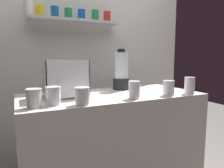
{
  "coord_description": "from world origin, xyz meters",
  "views": [
    {
      "loc": [
        -0.68,
        -1.45,
        1.19
      ],
      "look_at": [
        0.0,
        0.0,
        0.98
      ],
      "focal_mm": 32.89,
      "sensor_mm": 36.0,
      "label": 1
    }
  ],
  "objects_px": {
    "juice_cup_mango_far_left": "(34,99)",
    "juice_cup_pomegranate_far_right": "(169,89)",
    "blender_pitcher": "(121,73)",
    "juice_cup_pomegranate_left": "(53,97)",
    "juice_cup_orange_right": "(134,91)",
    "juice_cup_orange_middle": "(82,97)",
    "carrot_display_bin": "(66,85)",
    "juice_cup_orange_rightmost": "(190,87)"
  },
  "relations": [
    {
      "from": "juice_cup_orange_right",
      "to": "juice_cup_pomegranate_far_right",
      "type": "bearing_deg",
      "value": -1.79
    },
    {
      "from": "juice_cup_orange_right",
      "to": "juice_cup_pomegranate_far_right",
      "type": "height_order",
      "value": "juice_cup_orange_right"
    },
    {
      "from": "juice_cup_pomegranate_left",
      "to": "juice_cup_orange_middle",
      "type": "bearing_deg",
      "value": -25.53
    },
    {
      "from": "carrot_display_bin",
      "to": "juice_cup_pomegranate_far_right",
      "type": "xyz_separation_m",
      "value": [
        0.72,
        -0.29,
        -0.04
      ]
    },
    {
      "from": "blender_pitcher",
      "to": "juice_cup_orange_middle",
      "type": "height_order",
      "value": "blender_pitcher"
    },
    {
      "from": "juice_cup_orange_rightmost",
      "to": "juice_cup_pomegranate_far_right",
      "type": "bearing_deg",
      "value": 177.58
    },
    {
      "from": "juice_cup_mango_far_left",
      "to": "juice_cup_pomegranate_far_right",
      "type": "xyz_separation_m",
      "value": [
        0.96,
        -0.03,
        -0.0
      ]
    },
    {
      "from": "juice_cup_pomegranate_left",
      "to": "juice_cup_orange_middle",
      "type": "relative_size",
      "value": 1.04
    },
    {
      "from": "blender_pitcher",
      "to": "juice_cup_orange_rightmost",
      "type": "xyz_separation_m",
      "value": [
        0.39,
        -0.43,
        -0.1
      ]
    },
    {
      "from": "juice_cup_orange_rightmost",
      "to": "juice_cup_orange_middle",
      "type": "bearing_deg",
      "value": -179.33
    },
    {
      "from": "juice_cup_orange_middle",
      "to": "juice_cup_orange_rightmost",
      "type": "distance_m",
      "value": 0.89
    },
    {
      "from": "juice_cup_orange_middle",
      "to": "juice_cup_orange_right",
      "type": "distance_m",
      "value": 0.39
    },
    {
      "from": "juice_cup_pomegranate_far_right",
      "to": "juice_cup_orange_rightmost",
      "type": "relative_size",
      "value": 0.86
    },
    {
      "from": "blender_pitcher",
      "to": "juice_cup_orange_right",
      "type": "height_order",
      "value": "blender_pitcher"
    },
    {
      "from": "juice_cup_orange_right",
      "to": "juice_cup_orange_rightmost",
      "type": "distance_m",
      "value": 0.51
    },
    {
      "from": "blender_pitcher",
      "to": "juice_cup_pomegranate_far_right",
      "type": "height_order",
      "value": "blender_pitcher"
    },
    {
      "from": "juice_cup_pomegranate_far_right",
      "to": "juice_cup_orange_middle",
      "type": "bearing_deg",
      "value": -178.41
    },
    {
      "from": "juice_cup_mango_far_left",
      "to": "juice_cup_orange_rightmost",
      "type": "distance_m",
      "value": 1.17
    },
    {
      "from": "juice_cup_mango_far_left",
      "to": "carrot_display_bin",
      "type": "bearing_deg",
      "value": 47.24
    },
    {
      "from": "blender_pitcher",
      "to": "juice_cup_orange_right",
      "type": "bearing_deg",
      "value": -105.35
    },
    {
      "from": "blender_pitcher",
      "to": "juice_cup_pomegranate_far_right",
      "type": "xyz_separation_m",
      "value": [
        0.19,
        -0.42,
        -0.1
      ]
    },
    {
      "from": "juice_cup_pomegranate_far_right",
      "to": "carrot_display_bin",
      "type": "bearing_deg",
      "value": 157.78
    },
    {
      "from": "juice_cup_mango_far_left",
      "to": "juice_cup_pomegranate_far_right",
      "type": "height_order",
      "value": "juice_cup_pomegranate_far_right"
    },
    {
      "from": "juice_cup_pomegranate_left",
      "to": "juice_cup_pomegranate_far_right",
      "type": "height_order",
      "value": "juice_cup_pomegranate_far_right"
    },
    {
      "from": "juice_cup_pomegranate_left",
      "to": "juice_cup_orange_right",
      "type": "relative_size",
      "value": 0.9
    },
    {
      "from": "carrot_display_bin",
      "to": "juice_cup_orange_rightmost",
      "type": "relative_size",
      "value": 2.28
    },
    {
      "from": "juice_cup_orange_middle",
      "to": "juice_cup_orange_rightmost",
      "type": "height_order",
      "value": "juice_cup_orange_rightmost"
    },
    {
      "from": "blender_pitcher",
      "to": "juice_cup_orange_middle",
      "type": "xyz_separation_m",
      "value": [
        -0.5,
        -0.44,
        -0.1
      ]
    },
    {
      "from": "blender_pitcher",
      "to": "juice_cup_pomegranate_left",
      "type": "height_order",
      "value": "blender_pitcher"
    },
    {
      "from": "juice_cup_pomegranate_left",
      "to": "juice_cup_pomegranate_far_right",
      "type": "bearing_deg",
      "value": -3.89
    },
    {
      "from": "juice_cup_mango_far_left",
      "to": "juice_cup_orange_right",
      "type": "xyz_separation_m",
      "value": [
        0.66,
        -0.02,
        0.01
      ]
    },
    {
      "from": "juice_cup_orange_middle",
      "to": "juice_cup_pomegranate_far_right",
      "type": "bearing_deg",
      "value": 1.59
    },
    {
      "from": "juice_cup_mango_far_left",
      "to": "juice_cup_orange_rightmost",
      "type": "relative_size",
      "value": 0.83
    },
    {
      "from": "juice_cup_orange_right",
      "to": "carrot_display_bin",
      "type": "bearing_deg",
      "value": 145.81
    },
    {
      "from": "juice_cup_pomegranate_left",
      "to": "juice_cup_orange_right",
      "type": "xyz_separation_m",
      "value": [
        0.55,
        -0.05,
        0.01
      ]
    },
    {
      "from": "juice_cup_orange_rightmost",
      "to": "juice_cup_pomegranate_left",
      "type": "bearing_deg",
      "value": 176.4
    },
    {
      "from": "juice_cup_pomegranate_far_right",
      "to": "juice_cup_orange_right",
      "type": "bearing_deg",
      "value": 178.21
    },
    {
      "from": "blender_pitcher",
      "to": "juice_cup_pomegranate_left",
      "type": "xyz_separation_m",
      "value": [
        -0.66,
        -0.36,
        -0.1
      ]
    },
    {
      "from": "carrot_display_bin",
      "to": "juice_cup_orange_middle",
      "type": "distance_m",
      "value": 0.32
    },
    {
      "from": "juice_cup_orange_middle",
      "to": "juice_cup_orange_rightmost",
      "type": "xyz_separation_m",
      "value": [
        0.89,
        0.01,
        0.01
      ]
    },
    {
      "from": "blender_pitcher",
      "to": "juice_cup_orange_rightmost",
      "type": "distance_m",
      "value": 0.59
    },
    {
      "from": "carrot_display_bin",
      "to": "juice_cup_mango_far_left",
      "type": "distance_m",
      "value": 0.36
    }
  ]
}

